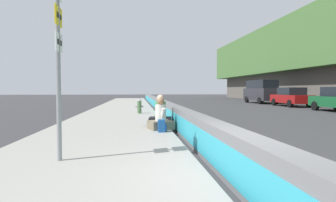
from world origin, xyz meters
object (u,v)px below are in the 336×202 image
object	(u,v)px
backpack	(162,126)
parked_car_fourth	(291,97)
fire_hydrant	(139,106)
seated_person_middle	(160,116)
route_sign_post	(58,53)
seated_person_foreground	(161,119)
parked_car_midline	(261,91)

from	to	relation	value
backpack	parked_car_fourth	bearing A→B (deg)	-42.54
fire_hydrant	parked_car_fourth	world-z (taller)	parked_car_fourth
seated_person_middle	backpack	bearing A→B (deg)	176.69
route_sign_post	backpack	bearing A→B (deg)	-34.64
backpack	seated_person_middle	bearing A→B (deg)	-3.31
route_sign_post	seated_person_foreground	distance (m)	4.93
parked_car_fourth	backpack	bearing A→B (deg)	137.46
route_sign_post	parked_car_fourth	bearing A→B (deg)	-41.17
route_sign_post	parked_car_fourth	distance (m)	23.46
backpack	parked_car_fourth	xyz separation A→B (m)	(14.27, -13.09, 0.53)
seated_person_middle	backpack	world-z (taller)	seated_person_middle
seated_person_middle	fire_hydrant	bearing A→B (deg)	7.61
seated_person_middle	parked_car_midline	world-z (taller)	parked_car_midline
seated_person_foreground	parked_car_midline	size ratio (longest dim) A/B	0.22
route_sign_post	seated_person_middle	xyz separation A→B (m)	(4.89, -2.41, -1.72)
parked_car_fourth	parked_car_midline	xyz separation A→B (m)	(5.69, 0.11, 0.49)
seated_person_foreground	parked_car_fourth	bearing A→B (deg)	-43.74
seated_person_middle	parked_car_fourth	xyz separation A→B (m)	(12.74, -13.01, 0.35)
parked_car_midline	seated_person_middle	bearing A→B (deg)	145.03
fire_hydrant	parked_car_fourth	bearing A→B (deg)	-62.33
seated_person_middle	parked_car_fourth	size ratio (longest dim) A/B	0.26
seated_person_middle	parked_car_midline	xyz separation A→B (m)	(18.44, -12.89, 0.84)
fire_hydrant	backpack	size ratio (longest dim) A/B	2.20
fire_hydrant	backpack	xyz separation A→B (m)	(-7.06, -0.65, -0.25)
seated_person_foreground	fire_hydrant	bearing A→B (deg)	5.93
route_sign_post	seated_person_foreground	world-z (taller)	route_sign_post
fire_hydrant	seated_person_foreground	bearing A→B (deg)	-174.07
route_sign_post	parked_car_fourth	size ratio (longest dim) A/B	0.79
parked_car_fourth	fire_hydrant	bearing A→B (deg)	117.67
route_sign_post	seated_person_middle	distance (m)	5.71
fire_hydrant	seated_person_middle	distance (m)	5.58
fire_hydrant	parked_car_midline	distance (m)	18.79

